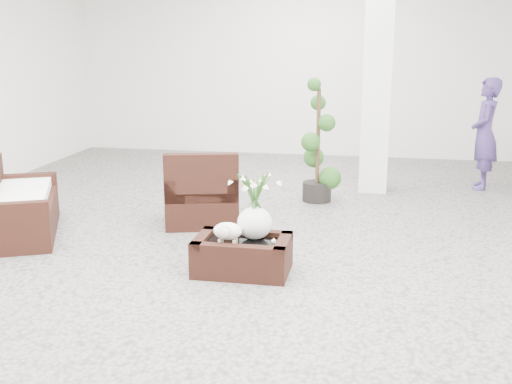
% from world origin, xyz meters
% --- Properties ---
extents(ground, '(11.00, 11.00, 0.00)m').
position_xyz_m(ground, '(0.00, 0.00, 0.00)').
color(ground, gray).
rests_on(ground, ground).
extents(column, '(0.40, 0.40, 3.50)m').
position_xyz_m(column, '(1.20, 2.80, 1.75)').
color(column, white).
rests_on(column, ground).
extents(coffee_table, '(0.90, 0.60, 0.31)m').
position_xyz_m(coffee_table, '(0.01, -0.83, 0.16)').
color(coffee_table, black).
rests_on(coffee_table, ground).
extents(sheep_figurine, '(0.28, 0.23, 0.21)m').
position_xyz_m(sheep_figurine, '(-0.11, -0.93, 0.42)').
color(sheep_figurine, white).
rests_on(sheep_figurine, coffee_table).
extents(planter_narcissus, '(0.44, 0.44, 0.80)m').
position_xyz_m(planter_narcissus, '(0.11, -0.73, 0.71)').
color(planter_narcissus, white).
rests_on(planter_narcissus, coffee_table).
extents(tealight, '(0.04, 0.04, 0.03)m').
position_xyz_m(tealight, '(0.31, -0.81, 0.33)').
color(tealight, white).
rests_on(tealight, coffee_table).
extents(armchair, '(1.04, 1.02, 0.92)m').
position_xyz_m(armchair, '(-0.82, 0.73, 0.46)').
color(armchair, black).
rests_on(armchair, ground).
extents(loveseat, '(1.33, 1.73, 0.83)m').
position_xyz_m(loveseat, '(-2.73, -0.14, 0.42)').
color(loveseat, black).
rests_on(loveseat, ground).
extents(topiary, '(0.44, 0.44, 1.65)m').
position_xyz_m(topiary, '(0.45, 2.02, 0.83)').
color(topiary, '#224C18').
rests_on(topiary, ground).
extents(shopper, '(0.47, 0.64, 1.64)m').
position_xyz_m(shopper, '(2.79, 3.22, 0.82)').
color(shopper, '#412E67').
rests_on(shopper, ground).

